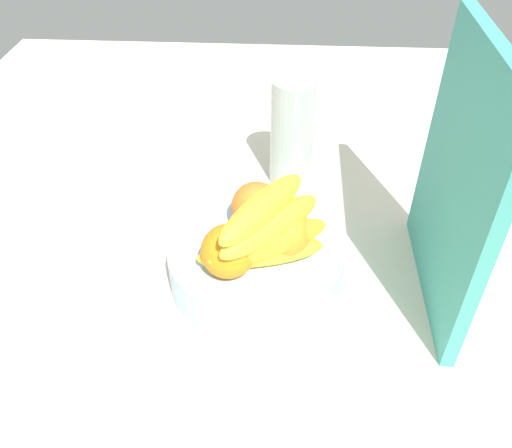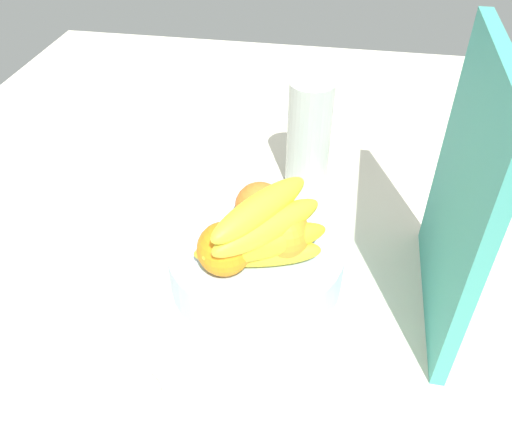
{
  "view_description": "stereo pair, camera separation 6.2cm",
  "coord_description": "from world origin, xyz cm",
  "views": [
    {
      "loc": [
        55.91,
        5.66,
        56.2
      ],
      "look_at": [
        1.18,
        2.4,
        10.44
      ],
      "focal_mm": 37.1,
      "sensor_mm": 36.0,
      "label": 1
    },
    {
      "loc": [
        55.19,
        11.84,
        56.2
      ],
      "look_at": [
        1.18,
        2.4,
        10.44
      ],
      "focal_mm": 37.1,
      "sensor_mm": 36.0,
      "label": 2
    }
  ],
  "objects": [
    {
      "name": "ground_plane",
      "position": [
        0.0,
        0.0,
        -1.5
      ],
      "size": [
        180.0,
        140.0,
        3.0
      ],
      "primitive_type": "cube",
      "color": "beige"
    },
    {
      "name": "fruit_bowl",
      "position": [
        1.18,
        2.4,
        3.22
      ],
      "size": [
        24.93,
        24.93,
        6.44
      ],
      "primitive_type": "cylinder",
      "color": "#AEC4D9",
      "rests_on": "ground_plane"
    },
    {
      "name": "orange_front_left",
      "position": [
        -3.17,
        2.17,
        10.03
      ],
      "size": [
        7.18,
        7.18,
        7.18
      ],
      "primitive_type": "sphere",
      "color": "orange",
      "rests_on": "fruit_bowl"
    },
    {
      "name": "orange_front_right",
      "position": [
        6.36,
        -0.87,
        10.03
      ],
      "size": [
        7.18,
        7.18,
        7.18
      ],
      "primitive_type": "sphere",
      "color": "orange",
      "rests_on": "fruit_bowl"
    },
    {
      "name": "orange_center",
      "position": [
        2.23,
        6.36,
        10.03
      ],
      "size": [
        7.18,
        7.18,
        7.18
      ],
      "primitive_type": "sphere",
      "color": "orange",
      "rests_on": "fruit_bowl"
    },
    {
      "name": "banana_bunch",
      "position": [
        4.32,
        3.82,
        11.74
      ],
      "size": [
        16.6,
        18.23,
        10.6
      ],
      "color": "yellow",
      "rests_on": "fruit_bowl"
    },
    {
      "name": "cutting_board",
      "position": [
        1.18,
        27.36,
        18.0
      ],
      "size": [
        28.02,
        2.17,
        36.0
      ],
      "primitive_type": "cube",
      "rotation": [
        0.0,
        0.0,
        -0.01
      ],
      "color": "teal",
      "rests_on": "ground_plane"
    },
    {
      "name": "thermos_tumbler",
      "position": [
        -24.78,
        7.09,
        9.68
      ],
      "size": [
        7.56,
        7.56,
        19.36
      ],
      "primitive_type": "cylinder",
      "color": "#B3BDB4",
      "rests_on": "ground_plane"
    },
    {
      "name": "jar_lid",
      "position": [
        23.82,
        -8.76,
        0.54
      ],
      "size": [
        7.61,
        7.61,
        1.08
      ],
      "primitive_type": "cylinder",
      "color": "silver",
      "rests_on": "ground_plane"
    }
  ]
}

